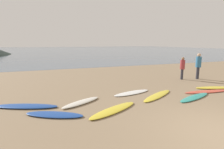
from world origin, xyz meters
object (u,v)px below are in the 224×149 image
(surfboard_4, at_px, (132,93))
(person_1, at_px, (182,66))
(surfboard_5, at_px, (158,95))
(surfboard_3, at_px, (114,110))
(person_0, at_px, (198,64))
(surfboard_6, at_px, (195,97))
(surfboard_8, at_px, (215,88))
(surfboard_7, at_px, (208,91))
(surfboard_1, at_px, (54,115))
(surfboard_2, at_px, (81,102))
(surfboard_0, at_px, (26,106))

(surfboard_4, height_order, person_1, person_1)
(surfboard_5, bearing_deg, surfboard_3, 170.94)
(surfboard_3, distance_m, person_0, 8.44)
(surfboard_3, height_order, person_1, person_1)
(surfboard_6, bearing_deg, surfboard_8, 3.64)
(surfboard_7, bearing_deg, surfboard_3, -165.47)
(surfboard_3, height_order, surfboard_6, surfboard_3)
(surfboard_4, bearing_deg, person_0, 2.88)
(surfboard_3, distance_m, surfboard_5, 2.79)
(surfboard_1, xyz_separation_m, surfboard_2, (1.12, 0.94, 0.01))
(person_0, bearing_deg, surfboard_8, 120.93)
(surfboard_0, height_order, person_1, person_1)
(surfboard_6, bearing_deg, surfboard_0, 151.26)
(surfboard_2, bearing_deg, person_1, -10.89)
(surfboard_0, distance_m, person_0, 10.91)
(surfboard_7, height_order, person_0, person_0)
(surfboard_3, bearing_deg, surfboard_4, 20.69)
(surfboard_1, bearing_deg, surfboard_4, 50.03)
(surfboard_4, relative_size, surfboard_7, 0.81)
(surfboard_0, bearing_deg, surfboard_1, -29.60)
(surfboard_2, bearing_deg, surfboard_0, 142.36)
(person_1, bearing_deg, surfboard_7, 19.35)
(surfboard_5, bearing_deg, surfboard_6, -59.94)
(surfboard_0, xyz_separation_m, surfboard_7, (8.50, -0.85, -0.02))
(person_1, bearing_deg, surfboard_5, -16.01)
(surfboard_5, relative_size, person_0, 1.42)
(surfboard_1, distance_m, surfboard_3, 2.10)
(surfboard_4, xyz_separation_m, person_0, (5.93, 1.65, 1.02))
(surfboard_5, bearing_deg, person_1, 5.63)
(surfboard_0, bearing_deg, surfboard_2, 13.79)
(surfboard_1, distance_m, person_1, 9.29)
(surfboard_3, xyz_separation_m, surfboard_7, (5.43, 0.70, -0.01))
(surfboard_3, height_order, person_0, person_0)
(surfboard_4, distance_m, surfboard_5, 1.25)
(surfboard_1, distance_m, surfboard_2, 1.46)
(surfboard_8, xyz_separation_m, person_1, (0.05, 2.66, 0.86))
(surfboard_8, bearing_deg, surfboard_1, -157.94)
(surfboard_4, xyz_separation_m, surfboard_7, (3.74, -1.14, -0.00))
(surfboard_2, xyz_separation_m, person_0, (8.58, 2.24, 1.00))
(surfboard_6, relative_size, person_1, 1.50)
(surfboard_2, bearing_deg, person_0, -14.86)
(surfboard_0, height_order, surfboard_3, surfboard_0)
(surfboard_0, bearing_deg, surfboard_3, -4.89)
(surfboard_7, distance_m, surfboard_8, 1.09)
(surfboard_7, distance_m, person_0, 3.69)
(surfboard_8, relative_size, person_1, 1.43)
(surfboard_4, relative_size, person_0, 1.18)
(surfboard_3, xyz_separation_m, surfboard_6, (4.04, 0.17, -0.01))
(surfboard_6, xyz_separation_m, surfboard_8, (2.41, 0.94, 0.01))
(surfboard_1, relative_size, surfboard_3, 0.87)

